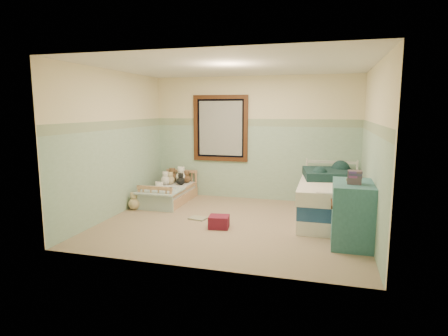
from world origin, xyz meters
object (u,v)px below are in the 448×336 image
(plush_floor_cream, at_px, (159,194))
(dresser, at_px, (352,213))
(red_pillow, at_px, (219,222))
(toddler_bed_frame, at_px, (170,197))
(plush_floor_tan, at_px, (134,204))
(floor_book, at_px, (198,218))
(twin_bed_frame, at_px, (330,213))

(plush_floor_cream, xyz_separation_m, dresser, (3.62, -1.52, 0.29))
(red_pillow, bearing_deg, plush_floor_cream, 140.70)
(dresser, distance_m, red_pillow, 1.99)
(toddler_bed_frame, bearing_deg, red_pillow, -43.26)
(dresser, xyz_separation_m, red_pillow, (-1.96, 0.16, -0.33))
(plush_floor_cream, distance_m, red_pillow, 2.14)
(toddler_bed_frame, relative_size, plush_floor_tan, 6.28)
(floor_book, bearing_deg, toddler_bed_frame, 144.78)
(toddler_bed_frame, xyz_separation_m, floor_book, (0.94, -0.97, -0.08))
(twin_bed_frame, xyz_separation_m, floor_book, (-2.16, -0.57, -0.10))
(twin_bed_frame, bearing_deg, red_pillow, -150.98)
(twin_bed_frame, distance_m, dresser, 1.18)
(red_pillow, xyz_separation_m, floor_book, (-0.48, 0.36, -0.08))
(plush_floor_cream, relative_size, twin_bed_frame, 0.14)
(toddler_bed_frame, xyz_separation_m, twin_bed_frame, (3.11, -0.40, 0.02))
(plush_floor_cream, xyz_separation_m, twin_bed_frame, (3.34, -0.42, -0.02))
(plush_floor_tan, height_order, floor_book, plush_floor_tan)
(plush_floor_cream, height_order, dresser, dresser)
(plush_floor_tan, relative_size, dresser, 0.26)
(dresser, bearing_deg, plush_floor_cream, 157.19)
(toddler_bed_frame, relative_size, floor_book, 4.93)
(red_pillow, bearing_deg, toddler_bed_frame, 136.74)
(plush_floor_cream, bearing_deg, red_pillow, -39.30)
(plush_floor_tan, distance_m, floor_book, 1.36)
(floor_book, bearing_deg, dresser, -1.56)
(plush_floor_tan, bearing_deg, toddler_bed_frame, 61.30)
(plush_floor_cream, relative_size, plush_floor_tan, 1.21)
(plush_floor_tan, distance_m, twin_bed_frame, 3.51)
(plush_floor_cream, height_order, twin_bed_frame, plush_floor_cream)
(toddler_bed_frame, height_order, plush_floor_cream, plush_floor_cream)
(plush_floor_cream, bearing_deg, plush_floor_tan, -101.85)
(toddler_bed_frame, relative_size, plush_floor_cream, 5.18)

